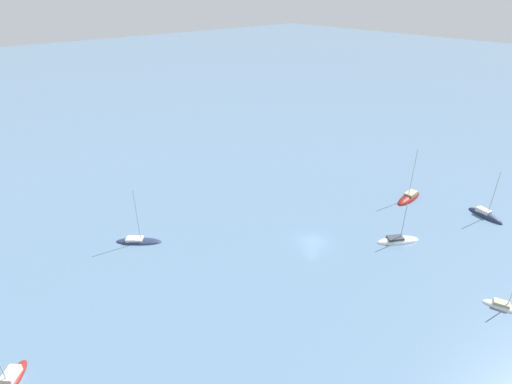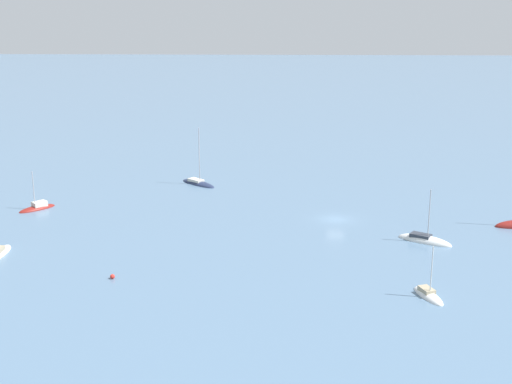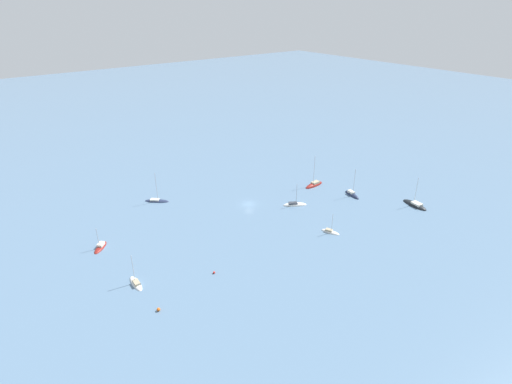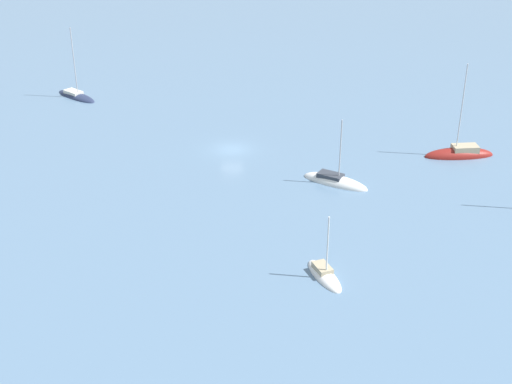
# 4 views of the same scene
# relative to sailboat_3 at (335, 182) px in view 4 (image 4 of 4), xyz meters

# --- Properties ---
(ground_plane) EXTENTS (600.00, 600.00, 0.00)m
(ground_plane) POSITION_rel_sailboat_3_xyz_m (11.19, -9.41, -0.07)
(ground_plane) COLOR slate
(sailboat_3) EXTENTS (7.49, 5.81, 8.20)m
(sailboat_3) POSITION_rel_sailboat_3_xyz_m (0.00, 0.00, 0.00)
(sailboat_3) COLOR white
(sailboat_3) RESTS_ON ground_plane
(sailboat_4) EXTENTS (3.46, 5.65, 6.49)m
(sailboat_4) POSITION_rel_sailboat_3_xyz_m (3.10, 18.16, 0.02)
(sailboat_4) COLOR white
(sailboat_4) RESTS_ON ground_plane
(sailboat_6) EXTENTS (7.28, 6.90, 10.63)m
(sailboat_6) POSITION_rel_sailboat_3_xyz_m (33.72, -29.03, 0.03)
(sailboat_6) COLOR #232D4C
(sailboat_6) RESTS_ON ground_plane
(sailboat_7) EXTENTS (8.34, 2.97, 12.08)m
(sailboat_7) POSITION_rel_sailboat_3_xyz_m (-15.40, -6.93, 0.04)
(sailboat_7) COLOR maroon
(sailboat_7) RESTS_ON ground_plane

